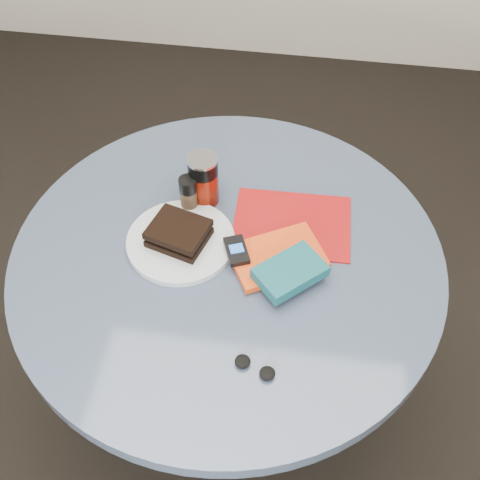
# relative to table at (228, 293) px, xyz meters

# --- Properties ---
(ground) EXTENTS (4.00, 4.00, 0.00)m
(ground) POSITION_rel_table_xyz_m (0.00, 0.00, -0.59)
(ground) COLOR black
(ground) RESTS_ON ground
(table) EXTENTS (1.00, 1.00, 0.75)m
(table) POSITION_rel_table_xyz_m (0.00, 0.00, 0.00)
(table) COLOR black
(table) RESTS_ON ground
(plate) EXTENTS (0.30, 0.30, 0.02)m
(plate) POSITION_rel_table_xyz_m (-0.11, 0.01, 0.17)
(plate) COLOR silver
(plate) RESTS_ON table
(sandwich) EXTENTS (0.15, 0.14, 0.04)m
(sandwich) POSITION_rel_table_xyz_m (-0.11, 0.01, 0.20)
(sandwich) COLOR black
(sandwich) RESTS_ON plate
(soda_can) EXTENTS (0.09, 0.09, 0.14)m
(soda_can) POSITION_rel_table_xyz_m (-0.08, 0.16, 0.23)
(soda_can) COLOR #6F1305
(soda_can) RESTS_ON table
(pepper_grinder) EXTENTS (0.05, 0.05, 0.10)m
(pepper_grinder) POSITION_rel_table_xyz_m (-0.11, 0.12, 0.21)
(pepper_grinder) COLOR #402C1B
(pepper_grinder) RESTS_ON table
(magazine) EXTENTS (0.28, 0.22, 0.00)m
(magazine) POSITION_rel_table_xyz_m (0.14, 0.11, 0.17)
(magazine) COLOR maroon
(magazine) RESTS_ON table
(red_book) EXTENTS (0.24, 0.22, 0.02)m
(red_book) POSITION_rel_table_xyz_m (0.12, -0.01, 0.18)
(red_book) COLOR #CE3F10
(red_book) RESTS_ON magazine
(novel) EXTENTS (0.17, 0.17, 0.03)m
(novel) POSITION_rel_table_xyz_m (0.15, -0.06, 0.20)
(novel) COLOR #114A52
(novel) RESTS_ON red_book
(mp3_player) EXTENTS (0.07, 0.09, 0.01)m
(mp3_player) POSITION_rel_table_xyz_m (0.02, -0.01, 0.19)
(mp3_player) COLOR black
(mp3_player) RESTS_ON red_book
(headphones) EXTENTS (0.09, 0.06, 0.02)m
(headphones) POSITION_rel_table_xyz_m (0.10, -0.29, 0.17)
(headphones) COLOR black
(headphones) RESTS_ON table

